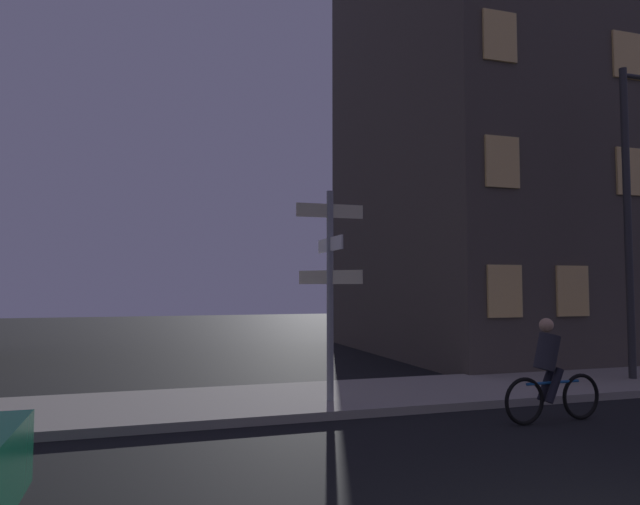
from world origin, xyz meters
TOP-DOWN VIEW (x-y plane):
  - sidewalk_kerb at (0.00, 7.20)m, footprint 40.00×2.83m
  - signpost at (-0.55, 6.63)m, footprint 1.23×1.29m
  - street_lamp at (6.54, 6.95)m, footprint 1.38×0.28m
  - cyclist at (2.40, 4.66)m, footprint 1.82×0.34m
  - building_right_block at (7.98, 13.11)m, footprint 9.40×9.53m

SIDE VIEW (x-z plane):
  - sidewalk_kerb at x=0.00m, z-range 0.00..0.14m
  - cyclist at x=2.40m, z-range -0.06..1.55m
  - signpost at x=-0.55m, z-range 0.44..4.08m
  - street_lamp at x=6.54m, z-range 0.68..7.46m
  - building_right_block at x=7.98m, z-range 0.00..17.91m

